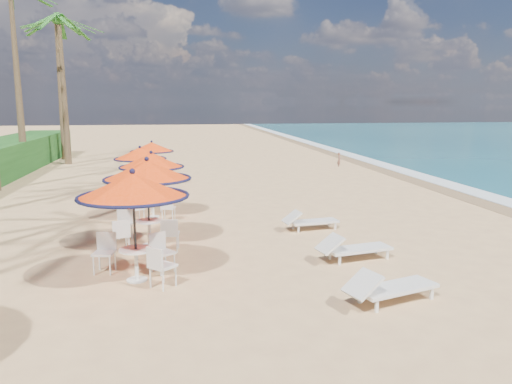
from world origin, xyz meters
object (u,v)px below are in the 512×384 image
Objects in this scene: station_1 at (146,181)px; lounger_far at (309,220)px; station_3 at (139,160)px; station_0 at (135,199)px; lounger_near at (388,287)px; lounger_mid at (352,248)px; station_4 at (152,151)px; station_2 at (152,169)px.

station_1 reaches higher than lounger_far.
lounger_far is (5.58, -6.05, -1.33)m from station_3.
station_0 reaches higher than lounger_near.
lounger_near is (5.60, -11.98, -1.29)m from station_3.
lounger_near is at bearing -105.88° from lounger_mid.
station_3 reaches higher than station_4.
station_0 reaches higher than lounger_far.
station_1 reaches higher than lounger_mid.
station_0 is at bearing -86.80° from station_3.
station_3 is 1.20× the size of lounger_far.
station_1 is at bearing 146.65° from lounger_mid.
lounger_far is at bearing -61.68° from station_4.
station_0 is at bearing 175.48° from lounger_mid.
station_4 reaches higher than lounger_far.
lounger_near is 1.15× the size of lounger_far.
lounger_mid is at bearing 67.46° from lounger_near.
lounger_near is (5.21, -15.56, -1.32)m from station_4.
station_2 is 1.27× the size of lounger_far.
station_4 is at bearing 102.23° from lounger_mid.
station_2 is at bearing -79.22° from station_3.
station_1 is at bearing 88.05° from station_0.
lounger_mid reaches higher than lounger_far.
station_4 is 16.47m from lounger_near.
lounger_mid is (5.46, -12.80, -1.33)m from station_4.
lounger_near is (5.05, -2.17, -1.53)m from station_0.
lounger_far is at bearing 72.70° from lounger_near.
station_3 is 8.33m from lounger_far.
station_0 reaches higher than station_1.
lounger_mid is at bearing 6.33° from station_0.
station_1 is at bearing 117.74° from lounger_near.
station_2 is 9.95m from lounger_near.
station_3 reaches higher than lounger_mid.
lounger_near is (4.94, -8.52, -1.37)m from station_2.
station_1 is 1.36× the size of lounger_far.
station_0 is at bearing -90.99° from station_2.
lounger_near is at bearing -98.21° from lounger_far.
station_4 is at bearing 90.69° from station_0.
station_4 is 11.03m from lounger_far.
station_1 reaches higher than station_4.
station_2 is at bearing 143.82° from lounger_far.
lounger_far is (-0.02, 5.93, -0.04)m from lounger_near.
lounger_mid is (5.18, -5.76, -1.38)m from station_2.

